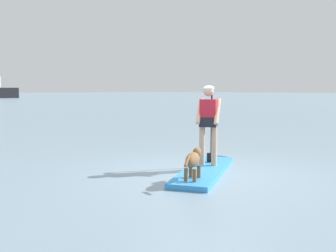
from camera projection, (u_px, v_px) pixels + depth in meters
The scene contains 4 objects.
ground_plane at pixel (204, 173), 7.70m from camera, with size 400.00×400.00×0.00m, color gray.
paddleboard at pixel (207, 169), 7.91m from camera, with size 3.20×2.00×0.10m.
person_paddler at pixel (208, 119), 7.96m from camera, with size 0.68×0.60×1.68m.
dog at pixel (193, 160), 6.77m from camera, with size 0.96×0.50×0.52m.
Camera 1 is at (-6.08, -4.58, 1.69)m, focal length 40.57 mm.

